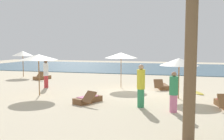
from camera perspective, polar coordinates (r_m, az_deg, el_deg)
The scene contains 13 objects.
ground_plane at distance 16.23m, azimuth 3.69°, elevation -4.57°, with size 60.00×60.00×0.00m, color beige.
ocean_water at distance 32.93m, azimuth 9.65°, elevation 0.49°, with size 48.00×16.00×0.06m, color #3D6075.
umbrella_0 at distance 24.60m, azimuth -19.13°, elevation 3.46°, with size 1.86×1.86×2.32m.
umbrella_1 at distance 14.02m, azimuth 14.62°, elevation 1.75°, with size 2.04×2.04×2.15m.
umbrella_2 at distance 17.22m, azimuth 2.02°, elevation 3.25°, with size 2.18×2.18×2.34m.
umbrella_3 at distance 15.00m, azimuth -15.93°, elevation 2.73°, with size 2.14×2.14×2.32m.
lounger_0 at distance 22.32m, azimuth -15.21°, elevation -1.57°, with size 1.08×1.78×0.70m.
lounger_2 at distance 12.82m, azimuth -5.33°, elevation -6.46°, with size 1.26×1.79×0.67m.
lounger_3 at distance 17.14m, azimuth 11.00°, elevation -3.55°, with size 1.03×1.79×0.68m.
person_0 at distance 11.78m, azimuth 6.40°, elevation -3.47°, with size 0.42×0.42×1.96m.
person_2 at distance 11.18m, azimuth 13.47°, elevation -4.76°, with size 0.52×0.52×1.72m.
person_4 at distance 17.74m, azimuth -14.39°, elevation -0.76°, with size 0.44×0.44×1.87m.
surfboard at distance 16.44m, azimuth 17.47°, elevation -4.56°, with size 1.49×2.15×0.07m.
Camera 1 is at (3.20, -15.66, 2.81)m, focal length 41.37 mm.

